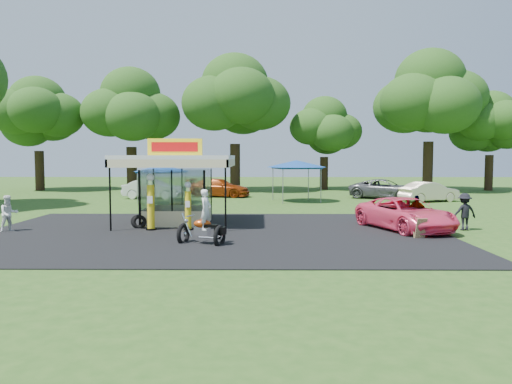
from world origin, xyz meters
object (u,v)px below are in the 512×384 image
(motorcycle, at_px, (204,222))
(bg_car_e, at_px, (429,192))
(a_frame_sign, at_px, (419,228))
(kiosk_car, at_px, (184,209))
(bg_car_a, at_px, (153,189))
(bg_car_b, at_px, (219,188))
(gas_station_kiosk, at_px, (177,188))
(spectator_east_b, at_px, (417,212))
(bg_car_d, at_px, (385,189))
(pink_sedan, at_px, (405,214))
(gas_pump_right, at_px, (188,207))
(tent_west, at_px, (162,169))
(gas_pump_left, at_px, (151,203))
(tent_east, at_px, (296,164))
(spectator_west, at_px, (9,214))
(spectator_east_a, at_px, (464,212))

(motorcycle, distance_m, bg_car_e, 22.95)
(a_frame_sign, bearing_deg, kiosk_car, 131.60)
(bg_car_a, xyz_separation_m, bg_car_b, (4.98, 1.93, -0.02))
(gas_station_kiosk, relative_size, spectator_east_b, 3.48)
(gas_station_kiosk, bearing_deg, bg_car_d, 46.77)
(pink_sedan, bearing_deg, gas_pump_right, 162.04)
(tent_west, bearing_deg, kiosk_car, -71.42)
(gas_pump_left, bearing_deg, tent_west, 99.02)
(bg_car_d, bearing_deg, bg_car_a, 117.07)
(spectator_east_b, distance_m, bg_car_d, 16.67)
(a_frame_sign, xyz_separation_m, pink_sedan, (0.10, 2.32, 0.31))
(bg_car_b, distance_m, tent_west, 6.78)
(bg_car_b, bearing_deg, tent_east, -109.98)
(bg_car_a, relative_size, tent_east, 1.07)
(spectator_east_b, bearing_deg, spectator_west, 16.22)
(a_frame_sign, height_order, bg_car_d, bg_car_d)
(spectator_east_b, height_order, tent_west, tent_west)
(gas_pump_right, bearing_deg, gas_station_kiosk, 110.69)
(motorcycle, distance_m, bg_car_a, 21.09)
(gas_pump_right, distance_m, tent_west, 13.65)
(spectator_east_a, bearing_deg, motorcycle, 10.43)
(kiosk_car, height_order, bg_car_b, bg_car_b)
(gas_station_kiosk, bearing_deg, gas_pump_left, -109.94)
(gas_pump_left, height_order, bg_car_d, gas_pump_left)
(gas_pump_left, bearing_deg, gas_pump_right, -0.27)
(motorcycle, xyz_separation_m, bg_car_e, (14.48, 17.81, -0.12))
(bg_car_d, height_order, bg_car_e, bg_car_d)
(pink_sedan, relative_size, bg_car_a, 1.14)
(motorcycle, height_order, tent_west, tent_west)
(tent_west, bearing_deg, gas_station_kiosk, -75.02)
(bg_car_d, xyz_separation_m, tent_west, (-16.77, -3.97, 1.70))
(a_frame_sign, bearing_deg, tent_west, 115.01)
(a_frame_sign, relative_size, spectator_east_b, 0.54)
(motorcycle, bearing_deg, gas_pump_left, 149.12)
(spectator_east_b, height_order, bg_car_a, spectator_east_b)
(a_frame_sign, height_order, bg_car_e, bg_car_e)
(a_frame_sign, distance_m, kiosk_car, 12.40)
(pink_sedan, bearing_deg, bg_car_a, 112.95)
(gas_pump_left, distance_m, bg_car_e, 22.42)
(motorcycle, height_order, bg_car_a, motorcycle)
(kiosk_car, bearing_deg, tent_west, 18.58)
(bg_car_e, bearing_deg, tent_west, 72.55)
(kiosk_car, distance_m, spectator_west, 8.54)
(bg_car_a, relative_size, bg_car_b, 0.90)
(spectator_east_b, bearing_deg, bg_car_b, -46.39)
(a_frame_sign, xyz_separation_m, tent_west, (-13.42, 15.13, 2.03))
(a_frame_sign, relative_size, kiosk_car, 0.30)
(gas_station_kiosk, height_order, bg_car_e, gas_station_kiosk)
(gas_pump_left, xyz_separation_m, a_frame_sign, (11.35, -2.08, -0.80))
(gas_pump_right, distance_m, bg_car_e, 21.17)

